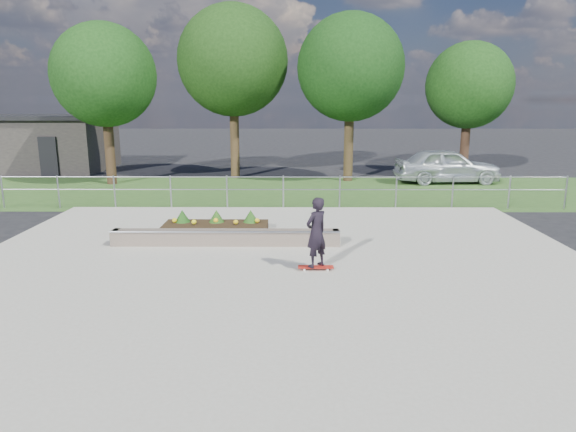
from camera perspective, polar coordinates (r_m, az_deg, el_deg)
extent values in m
plane|color=black|center=(11.09, -1.08, -7.27)|extent=(120.00, 120.00, 0.00)
cube|color=#2E5020|center=(21.75, -0.39, 2.74)|extent=(30.00, 8.00, 0.02)
cube|color=#A19E8F|center=(11.08, -1.09, -7.13)|extent=(15.00, 15.00, 0.06)
cylinder|color=#9C9EA4|center=(20.89, -29.14, 2.34)|extent=(0.06, 0.06, 1.20)
cylinder|color=#94989C|center=(19.99, -24.14, 2.43)|extent=(0.06, 0.06, 1.20)
cylinder|color=gray|center=(19.25, -18.71, 2.52)|extent=(0.06, 0.06, 1.20)
cylinder|color=#989BA1|center=(18.69, -12.89, 2.59)|extent=(0.06, 0.06, 1.20)
cylinder|color=#93959B|center=(18.34, -6.79, 2.63)|extent=(0.06, 0.06, 1.20)
cylinder|color=#9A9EA3|center=(18.20, -0.53, 2.64)|extent=(0.06, 0.06, 1.20)
cylinder|color=gray|center=(18.28, 5.76, 2.62)|extent=(0.06, 0.06, 1.20)
cylinder|color=gray|center=(18.58, 11.92, 2.57)|extent=(0.06, 0.06, 1.20)
cylinder|color=gray|center=(19.08, 17.82, 2.50)|extent=(0.06, 0.06, 1.20)
cylinder|color=#9B9DA4|center=(19.77, 23.36, 2.40)|extent=(0.06, 0.06, 1.20)
cylinder|color=gray|center=(20.64, 28.48, 2.30)|extent=(0.06, 0.06, 1.20)
cylinder|color=gray|center=(18.11, -0.53, 4.36)|extent=(20.00, 0.04, 0.04)
cylinder|color=gray|center=(18.18, -0.53, 2.95)|extent=(20.00, 0.04, 0.04)
cube|color=#2B2826|center=(31.89, -26.48, 7.13)|extent=(8.00, 5.00, 2.80)
cube|color=black|center=(31.81, -26.75, 9.81)|extent=(8.40, 5.40, 0.20)
cube|color=black|center=(28.76, -25.08, 5.99)|extent=(0.90, 0.10, 2.00)
cylinder|color=black|center=(24.94, -19.18, 6.69)|extent=(0.44, 0.44, 2.93)
sphere|color=black|center=(24.85, -19.77, 14.53)|extent=(4.55, 4.55, 4.55)
cylinder|color=#352415|center=(25.65, -5.93, 7.98)|extent=(0.44, 0.44, 3.38)
sphere|color=black|center=(25.63, -6.14, 16.78)|extent=(5.25, 5.25, 5.25)
cylinder|color=#302313|center=(24.67, 6.74, 7.51)|extent=(0.44, 0.44, 3.15)
sphere|color=black|center=(24.61, 6.97, 16.06)|extent=(4.90, 4.90, 4.90)
cylinder|color=black|center=(27.46, 19.01, 6.96)|extent=(0.44, 0.44, 2.70)
sphere|color=black|center=(27.36, 19.50, 13.53)|extent=(4.20, 4.20, 4.20)
cube|color=brown|center=(13.62, -6.94, -2.39)|extent=(6.00, 0.40, 0.40)
cylinder|color=gray|center=(13.38, -7.07, -1.79)|extent=(6.00, 0.06, 0.06)
cube|color=brown|center=(14.28, -18.57, -2.27)|extent=(0.15, 0.42, 0.40)
cube|color=brown|center=(13.56, 5.31, -2.42)|extent=(0.15, 0.42, 0.40)
cube|color=black|center=(14.96, -8.05, -1.34)|extent=(3.00, 1.20, 0.25)
sphere|color=yellow|center=(15.23, -12.49, -0.48)|extent=(0.14, 0.14, 0.14)
sphere|color=yellow|center=(14.92, -10.41, -0.66)|extent=(0.14, 0.14, 0.14)
sphere|color=yellow|center=(15.01, -8.02, -0.49)|extent=(0.14, 0.14, 0.14)
sphere|color=gold|center=(14.74, -5.82, -0.67)|extent=(0.14, 0.14, 0.14)
sphere|color=yellow|center=(14.88, -3.44, -0.50)|extent=(0.14, 0.14, 0.14)
cone|color=#174012|center=(15.31, -11.66, 0.01)|extent=(0.44, 0.44, 0.36)
cone|color=#1F4714|center=(15.13, -7.95, 0.01)|extent=(0.44, 0.44, 0.36)
cone|color=#1C4513|center=(15.02, -4.17, 0.00)|extent=(0.44, 0.44, 0.36)
cylinder|color=white|center=(11.54, 1.83, -6.02)|extent=(0.05, 0.03, 0.05)
cylinder|color=silver|center=(11.71, 1.81, -5.74)|extent=(0.05, 0.03, 0.05)
cylinder|color=silver|center=(11.56, 4.42, -6.01)|extent=(0.05, 0.03, 0.05)
cylinder|color=silver|center=(11.73, 4.36, -5.73)|extent=(0.05, 0.03, 0.05)
cylinder|color=#97989C|center=(11.61, 1.82, -5.76)|extent=(0.02, 0.18, 0.02)
cylinder|color=#A9A9AF|center=(11.64, 4.39, -5.75)|extent=(0.02, 0.18, 0.02)
cube|color=maroon|center=(11.62, 3.11, -5.66)|extent=(0.80, 0.21, 0.02)
imported|color=black|center=(11.39, 3.16, -1.83)|extent=(0.68, 0.67, 1.58)
imported|color=silver|center=(25.10, 17.24, 5.36)|extent=(4.85, 2.14, 1.62)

